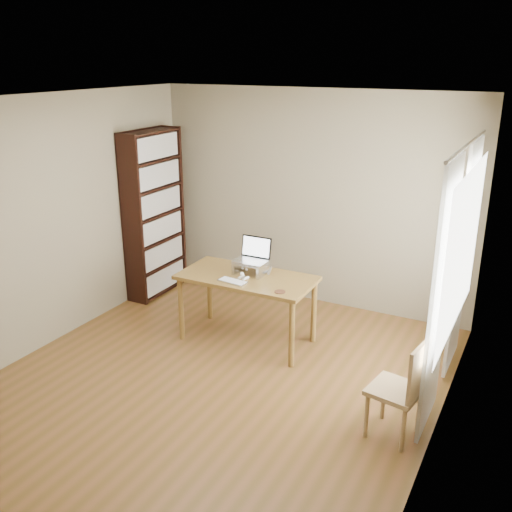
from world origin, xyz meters
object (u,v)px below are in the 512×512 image
at_px(bookshelf, 154,214).
at_px(laptop, 253,255).
at_px(cat, 255,268).
at_px(chair, 404,386).
at_px(desk, 247,284).
at_px(keyboard, 233,281).

height_order(bookshelf, laptop, bookshelf).
distance_m(cat, chair, 2.14).
bearing_deg(chair, desk, 164.27).
distance_m(laptop, cat, 0.14).
xyz_separation_m(laptop, keyboard, (-0.04, -0.36, -0.18)).
xyz_separation_m(desk, laptop, (-0.00, 0.14, 0.29)).
bearing_deg(keyboard, desk, 84.94).
bearing_deg(desk, laptop, 89.09).
xyz_separation_m(desk, keyboard, (-0.04, -0.22, 0.11)).
bearing_deg(cat, desk, -98.16).
xyz_separation_m(desk, chair, (1.90, -0.89, -0.18)).
xyz_separation_m(keyboard, cat, (0.08, 0.33, 0.05)).
bearing_deg(laptop, bookshelf, 161.86).
distance_m(bookshelf, cat, 1.84).
bearing_deg(laptop, chair, -29.32).
bearing_deg(bookshelf, keyboard, -28.22).
bearing_deg(laptop, keyboard, -97.87).
height_order(bookshelf, cat, bookshelf).
relative_size(laptop, keyboard, 1.08).
relative_size(bookshelf, keyboard, 6.57).
xyz_separation_m(keyboard, chair, (1.95, -0.67, -0.29)).
distance_m(keyboard, cat, 0.34).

